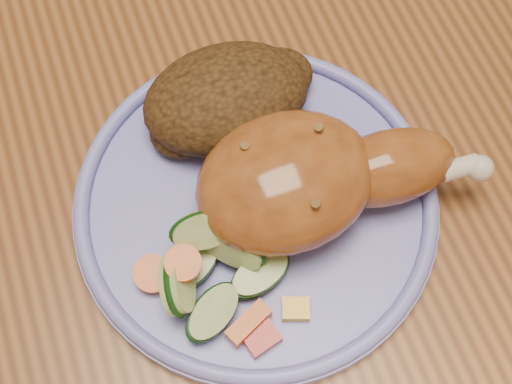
# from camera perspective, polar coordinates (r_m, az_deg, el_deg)

# --- Properties ---
(ground) EXTENTS (4.00, 4.00, 0.00)m
(ground) POSITION_cam_1_polar(r_m,az_deg,el_deg) (1.22, -0.81, -9.72)
(ground) COLOR #58341E
(ground) RESTS_ON ground
(dining_table) EXTENTS (0.90, 1.40, 0.75)m
(dining_table) POSITION_cam_1_polar(r_m,az_deg,el_deg) (0.60, -1.63, 6.71)
(dining_table) COLOR brown
(dining_table) RESTS_ON ground
(plate) EXTENTS (0.24, 0.24, 0.01)m
(plate) POSITION_cam_1_polar(r_m,az_deg,el_deg) (0.46, 0.00, -1.08)
(plate) COLOR #767AD3
(plate) RESTS_ON dining_table
(plate_rim) EXTENTS (0.23, 0.23, 0.01)m
(plate_rim) POSITION_cam_1_polar(r_m,az_deg,el_deg) (0.45, 0.00, -0.52)
(plate_rim) COLOR #767AD3
(plate_rim) RESTS_ON plate
(chicken_leg) EXTENTS (0.19, 0.10, 0.06)m
(chicken_leg) POSITION_cam_1_polar(r_m,az_deg,el_deg) (0.43, 4.45, 1.12)
(chicken_leg) COLOR #9B5320
(chicken_leg) RESTS_ON plate
(rice_pilaf) EXTENTS (0.12, 0.08, 0.05)m
(rice_pilaf) POSITION_cam_1_polar(r_m,az_deg,el_deg) (0.47, -2.16, 7.52)
(rice_pilaf) COLOR #432A10
(rice_pilaf) RESTS_ON plate
(vegetable_pile) EXTENTS (0.10, 0.10, 0.05)m
(vegetable_pile) POSITION_cam_1_polar(r_m,az_deg,el_deg) (0.43, -3.37, -6.31)
(vegetable_pile) COLOR #A50A05
(vegetable_pile) RESTS_ON plate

